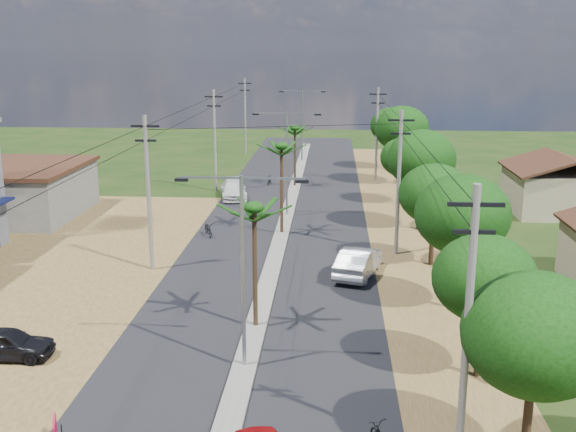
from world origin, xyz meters
TOP-DOWN VIEW (x-y plane):
  - ground at (0.00, 0.00)m, footprint 160.00×160.00m
  - road at (0.00, 15.00)m, footprint 12.00×110.00m
  - median at (0.00, 18.00)m, footprint 1.00×90.00m
  - dirt_shoulder_east at (8.50, 15.00)m, footprint 5.00×90.00m
  - low_shed at (-21.00, 24.00)m, footprint 10.40×10.40m
  - house_east_far at (21.00, 28.00)m, footprint 7.60×7.50m
  - tree_east_a at (9.50, -6.00)m, footprint 4.40×4.40m
  - tree_east_b at (9.30, 0.00)m, footprint 4.00×4.00m
  - tree_east_c at (9.70, 7.00)m, footprint 4.60×4.60m
  - tree_east_d at (9.40, 14.00)m, footprint 4.20×4.20m
  - tree_east_e at (9.60, 22.00)m, footprint 4.80×4.80m
  - tree_east_f at (9.20, 30.00)m, footprint 3.80×3.80m
  - tree_east_g at (9.80, 38.00)m, footprint 5.00×5.00m
  - tree_east_h at (9.50, 46.00)m, footprint 4.40×4.40m
  - palm_median_near at (0.00, 4.00)m, footprint 2.00×2.00m
  - palm_median_mid at (0.00, 20.00)m, footprint 2.00×2.00m
  - palm_median_far at (0.00, 36.00)m, footprint 2.00×2.00m
  - streetlight_near at (0.00, 0.00)m, footprint 5.10×0.18m
  - streetlight_mid at (0.00, 25.00)m, footprint 5.10×0.18m
  - streetlight_far at (0.00, 50.00)m, footprint 5.10×0.18m
  - utility_pole_w_b at (-7.00, 12.00)m, footprint 1.60×0.24m
  - utility_pole_w_c at (-7.00, 34.00)m, footprint 1.60×0.24m
  - utility_pole_w_d at (-7.00, 55.00)m, footprint 1.60×0.24m
  - utility_pole_e_a at (7.50, -6.00)m, footprint 1.60×0.24m
  - utility_pole_e_b at (7.50, 16.00)m, footprint 1.60×0.24m
  - utility_pole_e_c at (7.50, 38.00)m, footprint 1.60×0.24m
  - car_silver_mid at (5.00, 11.75)m, footprint 3.07×5.26m
  - car_white_far at (-4.99, 31.09)m, footprint 3.05×5.37m
  - car_parked_dark at (-10.01, 0.24)m, footprint 3.90×1.66m
  - moto_rider_west_a at (-5.00, 19.25)m, footprint 1.36×2.03m
  - moto_rider_west_b at (-2.44, 36.75)m, footprint 0.62×1.58m

SIDE VIEW (x-z plane):
  - ground at x=0.00m, z-range 0.00..0.00m
  - dirt_shoulder_east at x=8.50m, z-range 0.00..0.03m
  - road at x=0.00m, z-range 0.00..0.04m
  - median at x=0.00m, z-range 0.00..0.18m
  - moto_rider_west_b at x=-2.44m, z-range 0.00..0.92m
  - moto_rider_west_a at x=-5.00m, z-range 0.00..1.01m
  - car_parked_dark at x=-10.01m, z-range 0.00..1.31m
  - car_white_far at x=-4.99m, z-range 0.00..1.47m
  - car_silver_mid at x=5.00m, z-range 0.00..1.64m
  - low_shed at x=-21.00m, z-range -0.01..3.94m
  - house_east_far at x=21.00m, z-range 0.09..4.69m
  - tree_east_f at x=9.20m, z-range 1.13..6.64m
  - tree_east_b at x=9.30m, z-range 1.20..7.03m
  - tree_east_d at x=9.40m, z-range 1.27..7.41m
  - tree_east_a at x=9.50m, z-range 1.30..7.67m
  - tree_east_h at x=9.50m, z-range 1.38..7.90m
  - utility_pole_w_b at x=-7.00m, z-range 0.26..9.26m
  - utility_pole_w_c at x=-7.00m, z-range 0.26..9.26m
  - utility_pole_w_d at x=-7.00m, z-range 0.26..9.26m
  - utility_pole_e_a at x=7.50m, z-range 0.26..9.26m
  - utility_pole_e_b at x=7.50m, z-range 0.26..9.26m
  - utility_pole_e_c at x=7.50m, z-range 0.26..9.26m
  - streetlight_near at x=0.00m, z-range 0.79..8.79m
  - streetlight_mid at x=0.00m, z-range 0.79..8.79m
  - streetlight_far at x=0.00m, z-range 0.79..8.79m
  - tree_east_c at x=9.70m, z-range 1.45..8.28m
  - tree_east_e at x=9.60m, z-range 1.52..8.66m
  - tree_east_g at x=9.80m, z-range 1.55..8.93m
  - palm_median_far at x=0.00m, z-range 2.34..8.19m
  - palm_median_near at x=0.00m, z-range 2.46..8.61m
  - palm_median_mid at x=0.00m, z-range 2.62..9.17m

